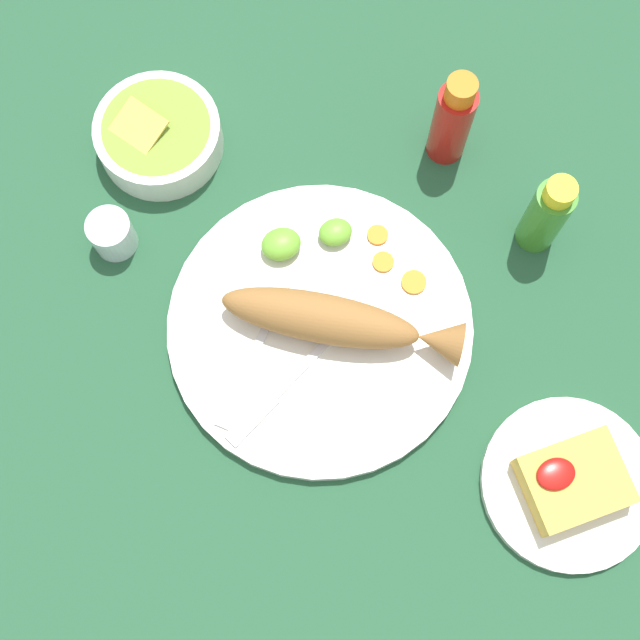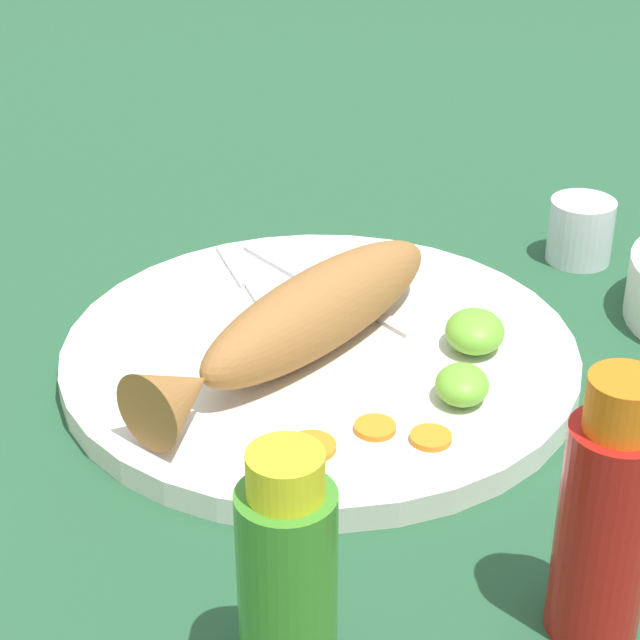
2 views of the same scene
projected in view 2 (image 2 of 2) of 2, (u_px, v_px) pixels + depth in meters
ground_plane at (320, 367)px, 0.81m from camera, size 4.00×4.00×0.00m
main_plate at (320, 356)px, 0.80m from camera, size 0.36×0.36×0.02m
fried_fish at (301, 321)px, 0.77m from camera, size 0.26×0.19×0.06m
fork_near at (255, 290)px, 0.87m from camera, size 0.17×0.10×0.00m
fork_far at (315, 281)px, 0.88m from camera, size 0.13×0.15×0.00m
carrot_slice_near at (311, 447)px, 0.69m from camera, size 0.03×0.03×0.00m
carrot_slice_mid at (375, 428)px, 0.71m from camera, size 0.03×0.03×0.00m
carrot_slice_far at (431, 438)px, 0.70m from camera, size 0.03×0.03×0.00m
lime_wedge_main at (462, 385)px, 0.73m from camera, size 0.04×0.03×0.02m
lime_wedge_side at (475, 331)px, 0.79m from camera, size 0.05×0.04×0.03m
hot_sauce_bottle_red at (606, 518)px, 0.56m from camera, size 0.05×0.05×0.15m
hot_sauce_bottle_green at (287, 582)px, 0.53m from camera, size 0.05×0.05×0.13m
salt_cup at (580, 234)px, 0.94m from camera, size 0.05×0.05×0.05m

